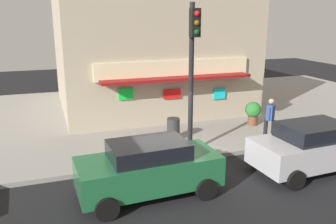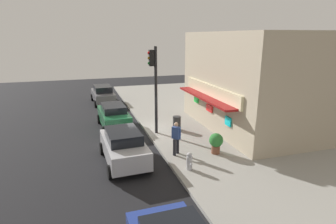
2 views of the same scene
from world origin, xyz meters
name	(u,v)px [view 1 (image 1 of 2)]	position (x,y,z in m)	size (l,w,h in m)	color
ground_plane	(175,164)	(0.00, 0.00, 0.00)	(50.40, 50.40, 0.00)	black
sidewalk	(130,114)	(0.00, 6.70, 0.08)	(33.60, 13.40, 0.16)	gray
corner_building	(147,49)	(1.46, 8.44, 3.27)	(9.56, 9.72, 6.22)	tan
traffic_light	(193,60)	(0.81, 0.47, 3.60)	(0.32, 0.58, 5.38)	black
fire_hydrant	(305,126)	(6.15, 0.69, 0.57)	(0.51, 0.27, 0.84)	#B2B2B7
trash_can	(173,129)	(0.68, 2.00, 0.62)	(0.52, 0.52, 0.91)	#2D2D2D
pedestrian	(270,118)	(4.35, 0.67, 1.12)	(0.49, 0.46, 1.74)	black
potted_plant_by_doorway	(253,112)	(4.86, 2.69, 0.81)	(0.73, 0.73, 1.10)	brown
parked_car_green	(149,168)	(-1.49, -1.81, 0.86)	(4.15, 2.09, 1.65)	#1E6038
parked_car_silver	(312,147)	(4.16, -2.01, 0.87)	(4.16, 2.18, 1.68)	#B7B7BC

